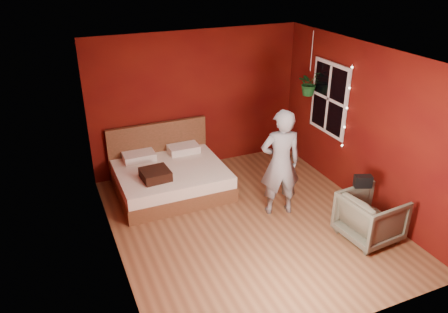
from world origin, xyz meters
TOP-DOWN VIEW (x-y plane):
  - floor at (0.00, 0.00)m, footprint 4.50×4.50m
  - room_walls at (0.00, 0.00)m, footprint 4.04×4.54m
  - window at (1.97, 0.90)m, footprint 0.05×0.97m
  - fairy_lights at (1.94, 0.38)m, footprint 0.04×0.04m
  - bed at (-0.81, 1.50)m, footprint 1.85×1.57m
  - person at (0.58, 0.12)m, footprint 0.72×0.56m
  - armchair at (1.45, -1.03)m, footprint 0.85×0.83m
  - handbag at (1.46, -0.76)m, footprint 0.28×0.21m
  - throw_pillow at (-1.15, 1.14)m, footprint 0.47×0.47m
  - hanging_plant at (1.81, 1.32)m, footprint 0.47×0.43m

SIDE VIEW (x-z plane):
  - floor at x=0.00m, z-range 0.00..0.00m
  - bed at x=-0.81m, z-range -0.24..0.77m
  - armchair at x=1.45m, z-range 0.00..0.72m
  - throw_pillow at x=-1.15m, z-range 0.46..0.62m
  - handbag at x=1.46m, z-range 0.72..0.90m
  - person at x=0.58m, z-range 0.00..1.74m
  - fairy_lights at x=1.94m, z-range 0.77..2.22m
  - window at x=1.97m, z-range 0.87..2.14m
  - room_walls at x=0.00m, z-range 0.37..2.99m
  - hanging_plant at x=1.81m, z-range 1.11..2.25m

